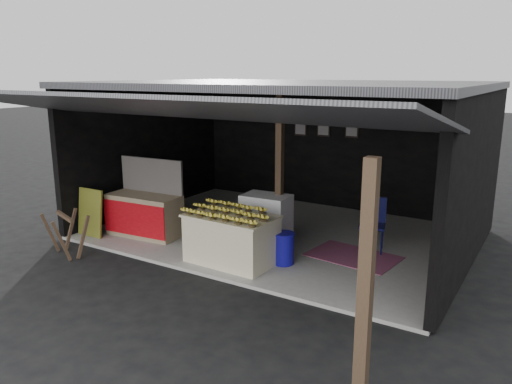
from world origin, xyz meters
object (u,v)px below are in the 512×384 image
Objects in this scene: neighbor_stall at (145,213)px; sawhorse at (66,230)px; banana_table at (232,239)px; plastic_chair at (373,219)px; white_crate at (266,220)px; water_barrel at (283,249)px.

sawhorse is at bearing -113.14° from neighbor_stall.
plastic_chair is at bearing 47.64° from banana_table.
plastic_chair is at bearing 52.88° from sawhorse.
banana_table is 2.28m from neighbor_stall.
banana_table is 1.07m from white_crate.
plastic_chair reaches higher than banana_table.
white_crate reaches higher than sawhorse.
banana_table is at bearing -12.23° from neighbor_stall.
white_crate reaches higher than banana_table.
white_crate is 0.63× the size of neighbor_stall.
banana_table is 2.98× the size of water_barrel.
banana_table is at bearing 42.15° from sawhorse.
white_crate is at bearing 89.35° from banana_table.
sawhorse is (-2.75, -1.17, 0.00)m from banana_table.
neighbor_stall is (-2.30, -0.77, -0.02)m from white_crate.
banana_table reaches higher than sawhorse.
plastic_chair is (4.05, 1.57, 0.11)m from neighbor_stall.
banana_table is 1.01× the size of neighbor_stall.
white_crate reaches higher than water_barrel.
white_crate is 2.43m from neighbor_stall.
sawhorse is at bearing -161.71° from plastic_chair.
banana_table is 2.59m from plastic_chair.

